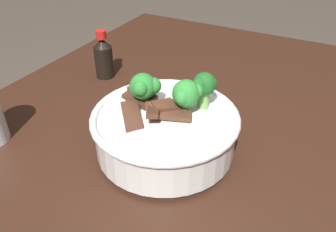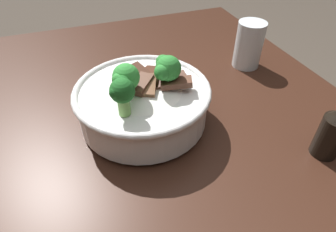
# 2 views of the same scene
# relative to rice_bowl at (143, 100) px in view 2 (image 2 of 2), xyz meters

# --- Properties ---
(dining_table) EXTENTS (1.12, 1.00, 0.74)m
(dining_table) POSITION_rel_rice_bowl_xyz_m (-0.07, 0.08, -0.18)
(dining_table) COLOR #381E14
(dining_table) RESTS_ON ground
(rice_bowl) EXTENTS (0.24, 0.24, 0.13)m
(rice_bowl) POSITION_rel_rice_bowl_xyz_m (0.00, 0.00, 0.00)
(rice_bowl) COLOR white
(rice_bowl) RESTS_ON dining_table
(drinking_glass) EXTENTS (0.06, 0.06, 0.11)m
(drinking_glass) POSITION_rel_rice_bowl_xyz_m (0.12, -0.29, -0.00)
(drinking_glass) COLOR white
(drinking_glass) RESTS_ON dining_table
(soy_sauce_bottle) EXTENTS (0.04, 0.04, 0.11)m
(soy_sauce_bottle) POSITION_rel_rice_bowl_xyz_m (-0.17, -0.25, -0.00)
(soy_sauce_bottle) COLOR black
(soy_sauce_bottle) RESTS_ON dining_table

